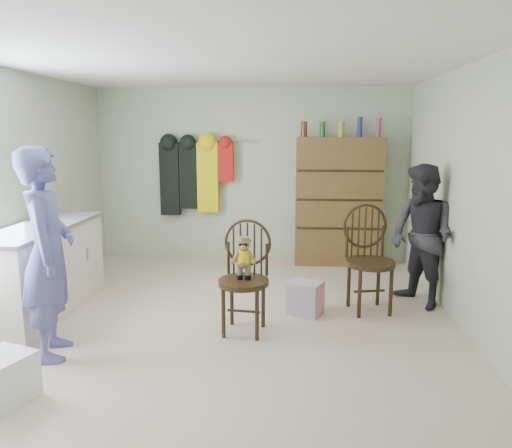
# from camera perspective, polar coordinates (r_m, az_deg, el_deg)

# --- Properties ---
(ground_plane) EXTENTS (5.00, 5.00, 0.00)m
(ground_plane) POSITION_cam_1_polar(r_m,az_deg,el_deg) (5.14, -3.01, -10.84)
(ground_plane) COLOR beige
(ground_plane) RESTS_ON ground
(room_walls) EXTENTS (5.00, 5.00, 5.00)m
(room_walls) POSITION_cam_1_polar(r_m,az_deg,el_deg) (5.33, -2.42, 7.34)
(room_walls) COLOR beige
(room_walls) RESTS_ON ground
(counter) EXTENTS (0.64, 1.86, 0.94)m
(counter) POSITION_cam_1_polar(r_m,az_deg,el_deg) (5.59, -23.38, -4.88)
(counter) COLOR silver
(counter) RESTS_ON ground
(plastic_tub) EXTENTS (0.45, 0.44, 0.34)m
(plastic_tub) POSITION_cam_1_polar(r_m,az_deg,el_deg) (4.06, -26.88, -15.40)
(plastic_tub) COLOR white
(plastic_tub) RESTS_ON ground
(chair_front) EXTENTS (0.52, 0.52, 1.06)m
(chair_front) POSITION_cam_1_polar(r_m,az_deg,el_deg) (4.69, -1.29, -5.16)
(chair_front) COLOR black
(chair_front) RESTS_ON ground
(chair_far) EXTENTS (0.59, 0.59, 1.12)m
(chair_far) POSITION_cam_1_polar(r_m,az_deg,el_deg) (5.38, 12.73, -3.40)
(chair_far) COLOR black
(chair_far) RESTS_ON ground
(striped_bag) EXTENTS (0.40, 0.37, 0.35)m
(striped_bag) POSITION_cam_1_polar(r_m,az_deg,el_deg) (5.25, 5.64, -8.43)
(striped_bag) COLOR #E5727D
(striped_bag) RESTS_ON ground
(person_left) EXTENTS (0.60, 0.74, 1.76)m
(person_left) POSITION_cam_1_polar(r_m,az_deg,el_deg) (4.46, -22.69, -3.14)
(person_left) COLOR #57589F
(person_left) RESTS_ON ground
(person_right) EXTENTS (0.88, 0.94, 1.54)m
(person_right) POSITION_cam_1_polar(r_m,az_deg,el_deg) (5.62, 18.43, -1.34)
(person_right) COLOR #2D2B33
(person_right) RESTS_ON ground
(dresser) EXTENTS (1.20, 0.39, 2.07)m
(dresser) POSITION_cam_1_polar(r_m,az_deg,el_deg) (7.14, 9.37, 2.60)
(dresser) COLOR brown
(dresser) RESTS_ON ground
(coat_rack) EXTENTS (1.42, 0.12, 1.09)m
(coat_rack) POSITION_cam_1_polar(r_m,az_deg,el_deg) (7.31, -7.14, 5.53)
(coat_rack) COLOR #99999E
(coat_rack) RESTS_ON ground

